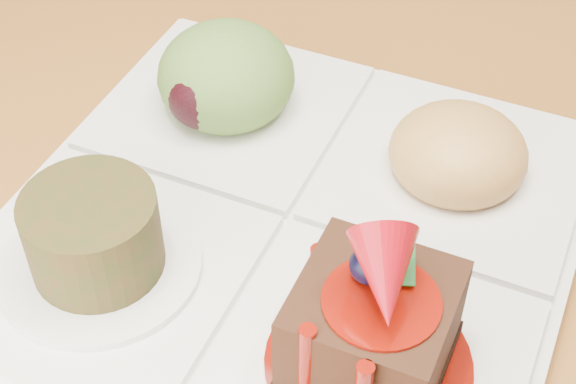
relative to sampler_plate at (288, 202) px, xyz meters
The scene contains 1 object.
sampler_plate is the anchor object (origin of this frame).
Camera 1 is at (0.05, -0.46, 1.10)m, focal length 55.00 mm.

